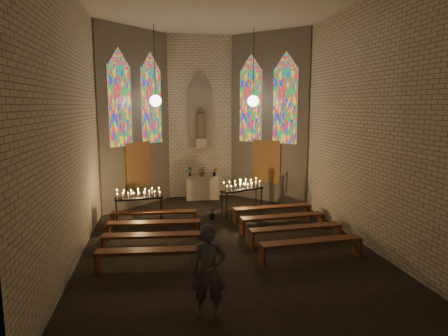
{
  "coord_description": "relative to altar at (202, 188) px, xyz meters",
  "views": [
    {
      "loc": [
        -1.9,
        -11.44,
        4.04
      ],
      "look_at": [
        0.22,
        1.09,
        2.03
      ],
      "focal_mm": 32.0,
      "sensor_mm": 36.0,
      "label": 1
    }
  ],
  "objects": [
    {
      "name": "floor",
      "position": [
        0.0,
        -5.45,
        -0.5
      ],
      "size": [
        12.0,
        12.0,
        0.0
      ],
      "primitive_type": "plane",
      "color": "black",
      "rests_on": "ground"
    },
    {
      "name": "altar",
      "position": [
        0.0,
        0.0,
        0.0
      ],
      "size": [
        1.4,
        0.6,
        1.0
      ],
      "primitive_type": "cube",
      "color": "#B5A894",
      "rests_on": "ground"
    },
    {
      "name": "pew_left_1",
      "position": [
        -2.05,
        -4.97,
        -0.06
      ],
      "size": [
        2.82,
        0.62,
        0.54
      ],
      "rotation": [
        0.0,
        0.0,
        -0.08
      ],
      "color": "#542918",
      "rests_on": "ground"
    },
    {
      "name": "pew_right_3",
      "position": [
        2.05,
        -7.37,
        -0.06
      ],
      "size": [
        2.82,
        0.62,
        0.54
      ],
      "rotation": [
        0.0,
        0.0,
        0.08
      ],
      "color": "#542918",
      "rests_on": "ground"
    },
    {
      "name": "votive_stand_right",
      "position": [
        1.14,
        -2.88,
        0.57
      ],
      "size": [
        1.71,
        1.08,
        1.25
      ],
      "rotation": [
        0.0,
        0.0,
        0.44
      ],
      "color": "black",
      "rests_on": "ground"
    },
    {
      "name": "pew_left_0",
      "position": [
        -2.05,
        -3.77,
        -0.06
      ],
      "size": [
        2.82,
        0.62,
        0.54
      ],
      "rotation": [
        0.0,
        0.0,
        -0.08
      ],
      "color": "#542918",
      "rests_on": "ground"
    },
    {
      "name": "pew_left_3",
      "position": [
        -2.05,
        -7.37,
        -0.06
      ],
      "size": [
        2.82,
        0.62,
        0.54
      ],
      "rotation": [
        0.0,
        0.0,
        -0.08
      ],
      "color": "#542918",
      "rests_on": "ground"
    },
    {
      "name": "flower_vase_center",
      "position": [
        0.0,
        -0.07,
        0.72
      ],
      "size": [
        0.48,
        0.44,
        0.43
      ],
      "primitive_type": "imported",
      "rotation": [
        0.0,
        0.0,
        -0.31
      ],
      "color": "#4C723F",
      "rests_on": "altar"
    },
    {
      "name": "flower_vase_right",
      "position": [
        0.55,
        -0.03,
        0.68
      ],
      "size": [
        0.23,
        0.2,
        0.36
      ],
      "primitive_type": "imported",
      "rotation": [
        0.0,
        0.0,
        -0.19
      ],
      "color": "#4C723F",
      "rests_on": "altar"
    },
    {
      "name": "pew_right_2",
      "position": [
        2.05,
        -6.17,
        -0.06
      ],
      "size": [
        2.82,
        0.62,
        0.54
      ],
      "rotation": [
        0.0,
        0.0,
        0.08
      ],
      "color": "#542918",
      "rests_on": "ground"
    },
    {
      "name": "flower_vase_left",
      "position": [
        -0.52,
        0.09,
        0.71
      ],
      "size": [
        0.27,
        0.23,
        0.43
      ],
      "primitive_type": "imported",
      "rotation": [
        0.0,
        0.0,
        0.42
      ],
      "color": "#4C723F",
      "rests_on": "altar"
    },
    {
      "name": "aisle_flower_pot",
      "position": [
        -0.0,
        -3.19,
        -0.29
      ],
      "size": [
        0.26,
        0.26,
        0.42
      ],
      "primitive_type": "imported",
      "rotation": [
        0.0,
        0.0,
        -0.1
      ],
      "color": "#4C723F",
      "rests_on": "ground"
    },
    {
      "name": "room",
      "position": [
        -0.0,
        -2.08,
        3.22
      ],
      "size": [
        8.22,
        12.43,
        7.0
      ],
      "color": "beige",
      "rests_on": "ground"
    },
    {
      "name": "pew_left_2",
      "position": [
        -2.05,
        -6.17,
        -0.06
      ],
      "size": [
        2.82,
        0.62,
        0.54
      ],
      "rotation": [
        0.0,
        0.0,
        -0.08
      ],
      "color": "#542918",
      "rests_on": "ground"
    },
    {
      "name": "pew_right_0",
      "position": [
        2.05,
        -3.77,
        -0.06
      ],
      "size": [
        2.82,
        0.62,
        0.54
      ],
      "rotation": [
        0.0,
        0.0,
        0.08
      ],
      "color": "#542918",
      "rests_on": "ground"
    },
    {
      "name": "pew_right_1",
      "position": [
        2.05,
        -4.97,
        -0.06
      ],
      "size": [
        2.82,
        0.62,
        0.54
      ],
      "rotation": [
        0.0,
        0.0,
        0.08
      ],
      "color": "#542918",
      "rests_on": "ground"
    },
    {
      "name": "votive_stand_left",
      "position": [
        -2.55,
        -3.42,
        0.51
      ],
      "size": [
        1.64,
        0.6,
        1.18
      ],
      "rotation": [
        0.0,
        0.0,
        0.14
      ],
      "color": "black",
      "rests_on": "ground"
    },
    {
      "name": "visitor",
      "position": [
        -0.99,
        -9.76,
        0.41
      ],
      "size": [
        0.73,
        0.55,
        1.82
      ],
      "primitive_type": "imported",
      "rotation": [
        0.0,
        0.0,
        -0.18
      ],
      "color": "#43434C",
      "rests_on": "ground"
    }
  ]
}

